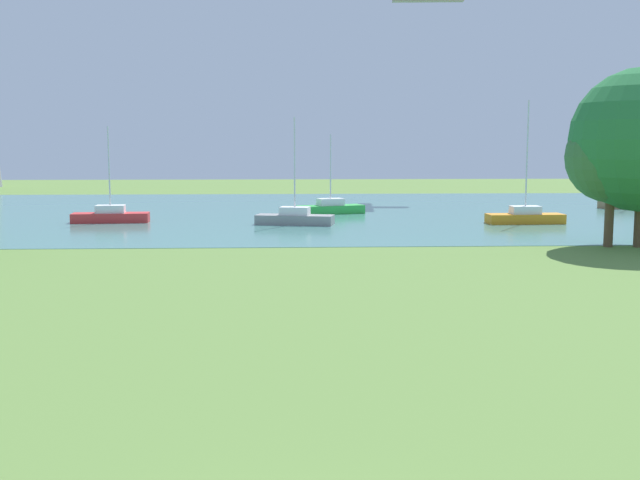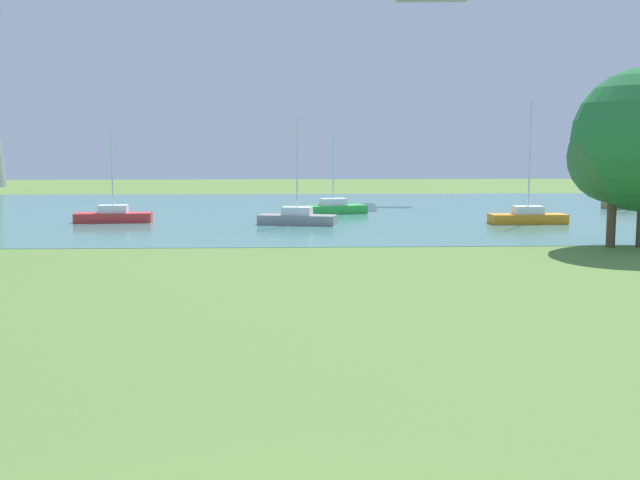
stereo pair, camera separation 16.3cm
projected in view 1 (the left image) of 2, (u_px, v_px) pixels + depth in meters
The scene contains 8 objects.
ground_plane at pixel (284, 275), 29.97m from camera, with size 160.00×160.00×0.00m, color olive.
water_surface at pixel (283, 212), 57.72m from camera, with size 140.00×40.00×0.02m, color teal.
sailboat_orange at pixel (525, 216), 49.15m from camera, with size 4.86×1.71×7.68m.
sailboat_brown at pixel (630, 202), 60.67m from camera, with size 5.00×2.39×7.74m.
sailboat_green at pixel (330, 208), 55.86m from camera, with size 5.03×2.96×5.65m.
sailboat_red at pixel (111, 216), 49.83m from camera, with size 4.89×1.83×6.08m.
sailboat_gray at pixel (295, 217), 48.47m from camera, with size 5.01×2.52×6.63m.
tree_mid_shore at pixel (612, 157), 37.70m from camera, with size 4.44×4.44×6.61m.
Camera 1 is at (-0.00, -7.60, 5.06)m, focal length 43.79 mm.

